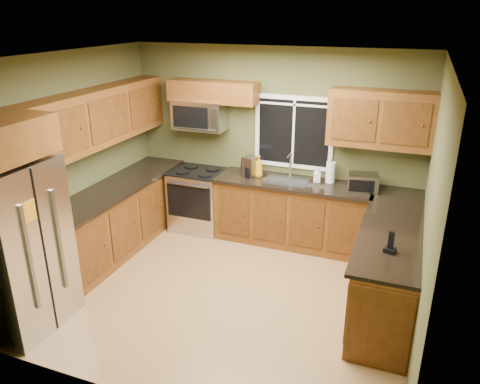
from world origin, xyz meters
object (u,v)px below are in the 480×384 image
Objects in this scene: range at (199,199)px; soap_bottle_b at (317,175)px; microwave at (200,115)px; soap_bottle_a at (259,166)px; soap_bottle_c at (258,167)px; coffee_maker at (250,167)px; refrigerator at (17,247)px; paper_towel_roll at (330,172)px; cordless_phone at (390,246)px; toaster_oven at (363,183)px; kettle at (246,166)px.

soap_bottle_b reaches higher than range.
microwave reaches higher than soap_bottle_a.
range is 5.85× the size of soap_bottle_c.
range is 1.27m from microwave.
microwave reaches higher than soap_bottle_b.
coffee_maker is at bearing -99.58° from soap_bottle_c.
coffee_maker is 0.94m from soap_bottle_b.
soap_bottle_b is at bearing 6.53° from soap_bottle_a.
refrigerator is at bearing -130.07° from soap_bottle_b.
paper_towel_roll is 1.59× the size of soap_bottle_b.
soap_bottle_a is at bearing 11.33° from coffee_maker.
refrigerator is 3.73m from cordless_phone.
paper_towel_roll is at bearing 117.60° from cordless_phone.
toaster_oven is 1.30× the size of paper_towel_roll.
soap_bottle_b is at bearing 6.36° from kettle.
coffee_maker is 1.28× the size of cordless_phone.
toaster_oven is at bearing -1.92° from soap_bottle_a.
cordless_phone is (1.10, -1.73, -0.03)m from soap_bottle_b.
kettle is 1.86× the size of soap_bottle_c.
kettle is (0.76, -0.12, -0.65)m from microwave.
soap_bottle_a reaches higher than cordless_phone.
soap_bottle_a is at bearing -172.24° from paper_towel_roll.
refrigerator reaches higher than soap_bottle_b.
toaster_oven is 1.65m from cordless_phone.
refrigerator reaches higher than toaster_oven.
toaster_oven is at bearing -12.61° from soap_bottle_b.
toaster_oven is at bearing -3.55° from microwave.
soap_bottle_c is (0.86, 0.23, 0.55)m from range.
range is at bearing -164.99° from soap_bottle_c.
soap_bottle_c is at bearing 111.97° from soap_bottle_a.
refrigerator is 3.17m from coffee_maker.
toaster_oven is 0.49m from paper_towel_roll.
kettle is at bearing -173.64° from soap_bottle_b.
paper_towel_roll is 1.98× the size of soap_bottle_c.
toaster_oven is at bearing -1.10° from kettle.
coffee_maker is at bearing 0.94° from range.
soap_bottle_a is 0.82m from soap_bottle_b.
coffee_maker is 0.06m from kettle.
cordless_phone is at bearing -31.32° from microwave.
kettle reaches higher than soap_bottle_b.
refrigerator is 3.94m from paper_towel_roll.
coffee_maker is 2.59m from cordless_phone.
microwave is at bearing 76.66° from refrigerator.
paper_towel_roll is at bearing 8.13° from coffee_maker.
cordless_phone is at bearing -37.76° from kettle.
paper_towel_roll is 1.43× the size of cordless_phone.
coffee_maker is 0.90× the size of paper_towel_roll.
toaster_oven is at bearing 41.93° from refrigerator.
range is at bearing -178.55° from kettle.
soap_bottle_a reaches higher than coffee_maker.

